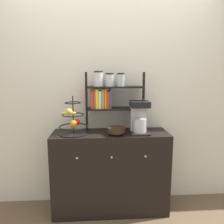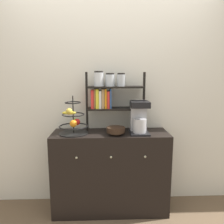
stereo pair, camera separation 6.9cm
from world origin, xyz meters
The scene contains 7 objects.
ground_plane centered at (0.00, 0.00, 0.00)m, with size 12.00×12.00×0.00m, color brown.
wall_back centered at (0.00, 0.46, 1.30)m, with size 7.00×0.05×2.60m, color silver.
sideboard centered at (0.00, 0.21, 0.46)m, with size 1.27×0.43×0.91m.
coffee_maker centered at (0.31, 0.19, 1.09)m, with size 0.20×0.26×0.35m.
fruit_stand centered at (-0.39, 0.18, 1.04)m, with size 0.31×0.31×0.41m.
wooden_bowl centered at (0.06, 0.13, 0.96)m, with size 0.20×0.20×0.08m.
shelf_hutch centered at (-0.02, 0.31, 1.34)m, with size 0.66×0.20×0.66m.
Camera 2 is at (-0.07, -2.10, 1.54)m, focal length 35.00 mm.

